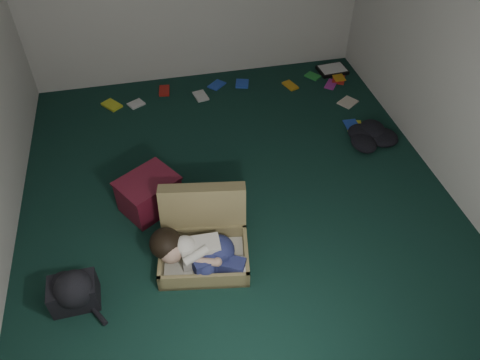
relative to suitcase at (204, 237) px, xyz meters
name	(u,v)px	position (x,y,z in m)	size (l,w,h in m)	color
floor	(237,196)	(0.40, 0.56, -0.16)	(4.50, 4.50, 0.00)	#0F2C24
wall_front	(347,352)	(0.40, -1.69, 1.14)	(4.50, 4.50, 0.00)	silver
wall_right	(471,49)	(2.40, 0.56, 1.14)	(4.50, 4.50, 0.00)	silver
suitcase	(204,237)	(0.00, 0.00, 0.00)	(0.83, 0.81, 0.53)	olive
person	(197,252)	(-0.08, -0.17, 0.04)	(0.76, 0.47, 0.33)	white
maroon_bin	(149,194)	(-0.41, 0.59, 0.01)	(0.63, 0.60, 0.34)	#5B1222
backpack	(74,292)	(-1.05, -0.30, -0.03)	(0.44, 0.35, 0.26)	black
clothing_pile	(374,136)	(2.02, 1.04, -0.09)	(0.46, 0.38, 0.15)	black
paper_tray	(332,70)	(2.10, 2.51, -0.13)	(0.38, 0.30, 0.05)	black
book_scatter	(254,93)	(0.99, 2.23, -0.15)	(3.04, 1.39, 0.02)	yellow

